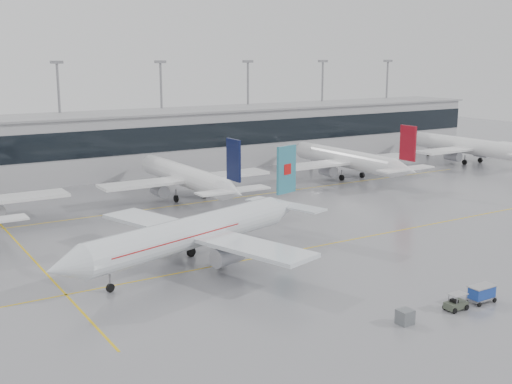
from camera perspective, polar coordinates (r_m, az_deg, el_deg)
ground at (r=80.19m, az=4.59°, el=-5.00°), size 320.00×320.00×0.00m
taxi_line_main at (r=80.19m, az=4.59°, el=-4.99°), size 120.00×0.25×0.01m
taxi_line_north at (r=104.93m, az=-5.24°, el=-0.96°), size 120.00×0.25×0.01m
taxi_line_cross at (r=81.40m, az=-19.45°, el=-5.40°), size 0.25×60.00×0.01m
terminal at (r=132.80m, az=-11.60°, el=4.19°), size 180.00×15.00×12.00m
terminal_glass at (r=125.63m, az=-10.40°, el=4.49°), size 180.00×0.20×5.00m
terminal_roof at (r=132.14m, az=-11.71°, el=6.85°), size 182.00×16.00×0.40m
light_masts at (r=137.67m, az=-12.62°, el=7.48°), size 156.40×1.00×22.60m
air_canada_jet at (r=73.41m, az=-5.16°, el=-3.49°), size 37.16×30.57×12.01m
parked_jet_c at (r=107.42m, az=-6.17°, el=1.34°), size 29.64×36.96×11.72m
parked_jet_d at (r=126.46m, az=8.23°, el=2.88°), size 29.64×36.96×11.72m
parked_jet_e at (r=151.32m, az=18.42°, el=3.86°), size 29.64×36.96×11.72m
baggage_tug at (r=63.79m, az=17.34°, el=-9.50°), size 3.25×1.37×1.58m
baggage_cart at (r=66.27m, az=19.43°, el=-8.43°), size 2.76×1.56×1.70m
gse_unit at (r=59.42m, az=13.11°, el=-10.76°), size 1.34×1.24×1.33m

